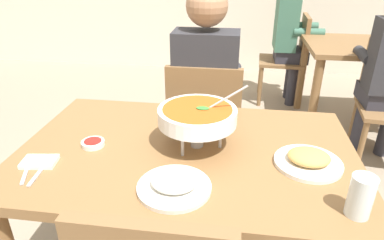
{
  "coord_description": "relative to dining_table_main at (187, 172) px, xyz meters",
  "views": [
    {
      "loc": [
        0.18,
        -1.12,
        1.44
      ],
      "look_at": [
        0.0,
        0.15,
        0.81
      ],
      "focal_mm": 31.79,
      "sensor_mm": 36.0,
      "label": 1
    }
  ],
  "objects": [
    {
      "name": "dining_table_main",
      "position": [
        0.0,
        0.0,
        0.0
      ],
      "size": [
        1.3,
        0.83,
        0.76
      ],
      "color": "brown",
      "rests_on": "ground_plane"
    },
    {
      "name": "chair_diner_main",
      "position": [
        -0.0,
        0.7,
        -0.14
      ],
      "size": [
        0.44,
        0.44,
        0.9
      ],
      "color": "brown",
      "rests_on": "ground_plane"
    },
    {
      "name": "diner_main",
      "position": [
        0.0,
        0.74,
        0.1
      ],
      "size": [
        0.4,
        0.45,
        1.31
      ],
      "color": "#2D2D38",
      "rests_on": "ground_plane"
    },
    {
      "name": "curry_bowl",
      "position": [
        0.04,
        0.03,
        0.24
      ],
      "size": [
        0.33,
        0.3,
        0.26
      ],
      "color": "silver",
      "rests_on": "dining_table_main"
    },
    {
      "name": "rice_plate",
      "position": [
        0.0,
        -0.26,
        0.13
      ],
      "size": [
        0.24,
        0.24,
        0.06
      ],
      "color": "white",
      "rests_on": "dining_table_main"
    },
    {
      "name": "appetizer_plate",
      "position": [
        0.45,
        -0.05,
        0.13
      ],
      "size": [
        0.24,
        0.24,
        0.06
      ],
      "color": "white",
      "rests_on": "dining_table_main"
    },
    {
      "name": "sauce_dish",
      "position": [
        -0.37,
        -0.03,
        0.12
      ],
      "size": [
        0.09,
        0.09,
        0.02
      ],
      "color": "white",
      "rests_on": "dining_table_main"
    },
    {
      "name": "napkin_folded",
      "position": [
        -0.51,
        -0.18,
        0.12
      ],
      "size": [
        0.13,
        0.1,
        0.02
      ],
      "primitive_type": "cube",
      "rotation": [
        0.0,
        0.0,
        0.14
      ],
      "color": "white",
      "rests_on": "dining_table_main"
    },
    {
      "name": "fork_utensil",
      "position": [
        -0.53,
        -0.23,
        0.12
      ],
      "size": [
        0.07,
        0.16,
        0.01
      ],
      "primitive_type": "cube",
      "rotation": [
        0.0,
        0.0,
        0.38
      ],
      "color": "silver",
      "rests_on": "dining_table_main"
    },
    {
      "name": "spoon_utensil",
      "position": [
        -0.48,
        -0.23,
        0.12
      ],
      "size": [
        0.03,
        0.17,
        0.01
      ],
      "primitive_type": "cube",
      "rotation": [
        0.0,
        0.0,
        0.09
      ],
      "color": "silver",
      "rests_on": "dining_table_main"
    },
    {
      "name": "drink_glass",
      "position": [
        0.55,
        -0.3,
        0.17
      ],
      "size": [
        0.07,
        0.07,
        0.13
      ],
      "color": "silver",
      "rests_on": "dining_table_main"
    },
    {
      "name": "dining_table_far",
      "position": [
        1.25,
        1.88,
        -0.02
      ],
      "size": [
        1.0,
        0.8,
        0.76
      ],
      "color": "brown",
      "rests_on": "ground_plane"
    },
    {
      "name": "chair_bg_right",
      "position": [
        0.71,
        2.4,
        -0.14
      ],
      "size": [
        0.46,
        0.46,
        0.9
      ],
      "color": "brown",
      "rests_on": "ground_plane"
    },
    {
      "name": "patron_bg_right",
      "position": [
        0.66,
        2.4,
        0.1
      ],
      "size": [
        0.45,
        0.4,
        1.31
      ],
      "color": "#2D2D38",
      "rests_on": "ground_plane"
    }
  ]
}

